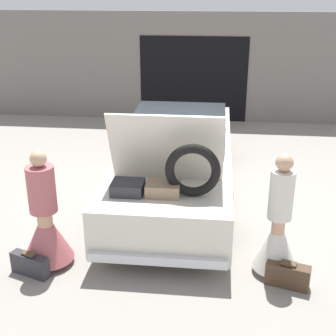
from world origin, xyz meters
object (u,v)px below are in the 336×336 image
car (177,158)px  suitcase_beside_right_person (288,275)px  person_right (278,233)px  suitcase_beside_left_person (30,265)px  person_left (46,225)px

car → suitcase_beside_right_person: car is taller
person_right → suitcase_beside_left_person: size_ratio=2.99×
car → suitcase_beside_right_person: bearing=-59.3°
car → person_right: car is taller
car → person_left: 2.93m
person_left → suitcase_beside_right_person: bearing=97.9°
car → person_right: (1.48, -2.42, -0.03)m
car → suitcase_beside_right_person: size_ratio=9.88×
suitcase_beside_left_person → suitcase_beside_right_person: size_ratio=0.98×
car → person_left: bearing=-120.4°
person_left → person_right: bearing=103.1°
car → suitcase_beside_left_person: 3.28m
person_right → suitcase_beside_right_person: person_right is taller
person_right → suitcase_beside_right_person: size_ratio=2.92×
person_right → suitcase_beside_right_person: bearing=-166.7°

